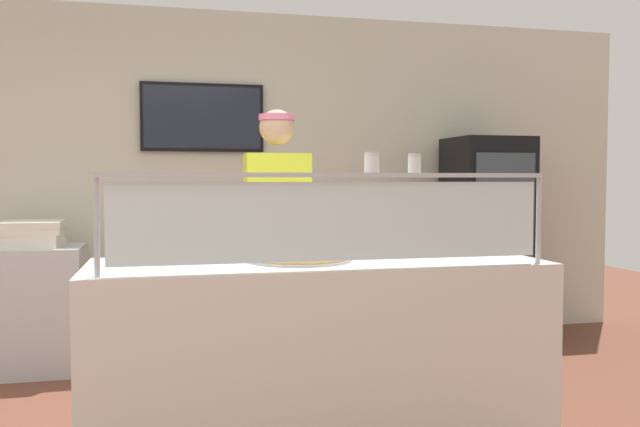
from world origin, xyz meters
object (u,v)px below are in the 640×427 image
worker_figure (278,237)px  drink_fridge (487,240)px  pizza_box_stack (30,234)px  pizza_tray (299,257)px  parmesan_shaker (372,164)px  pepper_flake_shaker (414,165)px  pizza_server (301,253)px

worker_figure → drink_fridge: size_ratio=1.04×
worker_figure → pizza_box_stack: 1.89m
pizza_tray → parmesan_shaker: size_ratio=5.72×
pepper_flake_shaker → drink_fridge: drink_fridge is taller
pizza_tray → pizza_box_stack: pizza_box_stack is taller
parmesan_shaker → drink_fridge: 2.81m
pepper_flake_shaker → worker_figure: worker_figure is taller
pizza_tray → pizza_server: 0.03m
pepper_flake_shaker → pizza_tray: bearing=142.8°
pizza_tray → pizza_server: bearing=-74.3°
drink_fridge → pepper_flake_shaker: bearing=-124.6°
parmesan_shaker → drink_fridge: bearing=51.9°
pizza_box_stack → pizza_server: bearing=-49.0°
pizza_tray → drink_fridge: (1.95, 1.82, -0.12)m
pizza_tray → pizza_server: pizza_server is taller
worker_figure → pepper_flake_shaker: bearing=-67.7°
pizza_server → pepper_flake_shaker: 0.70m
pizza_box_stack → worker_figure: bearing=-33.7°
pepper_flake_shaker → pizza_box_stack: pepper_flake_shaker is taller
worker_figure → drink_fridge: 2.23m
drink_fridge → pizza_box_stack: drink_fridge is taller
worker_figure → pizza_box_stack: (-1.57, 1.05, -0.04)m
pizza_tray → drink_fridge: size_ratio=0.31×
pizza_server → parmesan_shaker: size_ratio=3.08×
pizza_server → drink_fridge: size_ratio=0.17×
pizza_tray → parmesan_shaker: bearing=-53.4°
pizza_server → worker_figure: (0.01, 0.74, 0.02)m
pepper_flake_shaker → drink_fridge: (1.49, 2.16, -0.57)m
pizza_tray → drink_fridge: 2.67m
pizza_server → worker_figure: bearing=77.5°
pizza_server → parmesan_shaker: bearing=-64.0°
pizza_server → parmesan_shaker: (0.25, -0.33, 0.43)m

